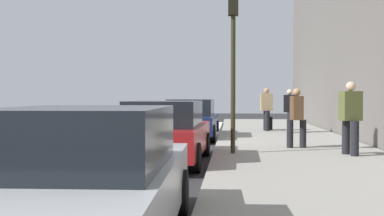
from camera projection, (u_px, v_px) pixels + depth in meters
name	position (u px, v px, depth m)	size (l,w,h in m)	color
ground_plane	(189.00, 142.00, 16.27)	(56.00, 56.00, 0.00)	#28282B
sidewalk	(284.00, 141.00, 15.98)	(28.00, 4.60, 0.15)	gray
lane_stripe_centre	(100.00, 142.00, 16.54)	(28.00, 0.14, 0.01)	gold
snow_bank_curb	(215.00, 129.00, 21.21)	(7.93, 0.56, 0.22)	white
parked_car_silver	(88.00, 179.00, 4.83)	(4.40, 2.01, 1.51)	black
parked_car_red	(166.00, 132.00, 11.21)	(4.46, 1.96, 1.51)	black
parked_car_navy	(192.00, 119.00, 17.46)	(4.38, 1.95, 1.51)	black
pedestrian_black_coat	(290.00, 109.00, 18.80)	(0.58, 0.51, 1.76)	black
pedestrian_olive_coat	(350.00, 116.00, 11.59)	(0.59, 0.57, 1.84)	black
pedestrian_tan_coat	(266.00, 108.00, 19.89)	(0.60, 0.52, 1.83)	black
pedestrian_brown_coat	(297.00, 116.00, 13.24)	(0.49, 0.56, 1.70)	black
traffic_light_pole	(233.00, 42.00, 11.92)	(0.35, 0.26, 4.25)	#2D2D19
rolling_suitcase	(270.00, 123.00, 20.40)	(0.34, 0.22, 0.93)	black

